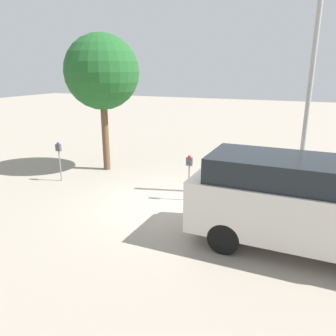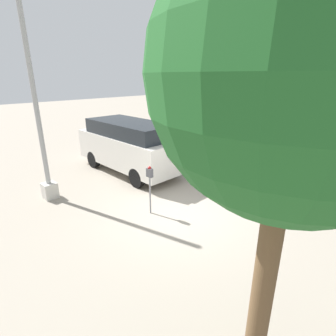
{
  "view_description": "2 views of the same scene",
  "coord_description": "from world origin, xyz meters",
  "px_view_note": "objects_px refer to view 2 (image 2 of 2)",
  "views": [
    {
      "loc": [
        3.99,
        -8.9,
        4.12
      ],
      "look_at": [
        0.09,
        0.18,
        1.16
      ],
      "focal_mm": 35.0,
      "sensor_mm": 36.0,
      "label": 1
    },
    {
      "loc": [
        -4.8,
        5.3,
        4.02
      ],
      "look_at": [
        0.88,
        -0.4,
        1.17
      ],
      "focal_mm": 28.0,
      "sensor_mm": 36.0,
      "label": 2
    }
  ],
  "objects_px": {
    "parking_meter_near": "(150,179)",
    "parked_van": "(130,145)",
    "street_tree": "(296,76)",
    "lamp_post": "(41,139)"
  },
  "relations": [
    {
      "from": "parking_meter_near",
      "to": "street_tree",
      "type": "bearing_deg",
      "value": 155.01
    },
    {
      "from": "parking_meter_near",
      "to": "street_tree",
      "type": "distance_m",
      "value": 5.64
    },
    {
      "from": "parking_meter_near",
      "to": "street_tree",
      "type": "height_order",
      "value": "street_tree"
    },
    {
      "from": "parked_van",
      "to": "street_tree",
      "type": "relative_size",
      "value": 0.94
    },
    {
      "from": "parking_meter_near",
      "to": "lamp_post",
      "type": "relative_size",
      "value": 0.24
    },
    {
      "from": "lamp_post",
      "to": "parked_van",
      "type": "bearing_deg",
      "value": -87.47
    },
    {
      "from": "lamp_post",
      "to": "parking_meter_near",
      "type": "bearing_deg",
      "value": -151.97
    },
    {
      "from": "lamp_post",
      "to": "street_tree",
      "type": "relative_size",
      "value": 1.16
    },
    {
      "from": "parking_meter_near",
      "to": "street_tree",
      "type": "xyz_separation_m",
      "value": [
        -4.44,
        1.93,
        2.89
      ]
    },
    {
      "from": "parking_meter_near",
      "to": "parked_van",
      "type": "distance_m",
      "value": 3.9
    }
  ]
}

